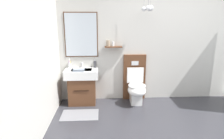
{
  "coord_description": "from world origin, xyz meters",
  "views": [
    {
      "loc": [
        -1.49,
        -2.27,
        1.67
      ],
      "look_at": [
        -1.29,
        1.28,
        0.78
      ],
      "focal_mm": 30.31,
      "sensor_mm": 36.0,
      "label": 1
    }
  ],
  "objects_px": {
    "folded_hand_towel": "(79,70)",
    "toothbrush_cup": "(70,65)",
    "vanity_sink_left": "(82,85)",
    "soap_dispenser": "(95,64)",
    "toilet": "(135,85)"
  },
  "relations": [
    {
      "from": "toothbrush_cup",
      "to": "vanity_sink_left",
      "type": "bearing_deg",
      "value": -29.75
    },
    {
      "from": "toilet",
      "to": "soap_dispenser",
      "type": "relative_size",
      "value": 5.58
    },
    {
      "from": "vanity_sink_left",
      "to": "toothbrush_cup",
      "type": "relative_size",
      "value": 3.61
    },
    {
      "from": "folded_hand_towel",
      "to": "toothbrush_cup",
      "type": "bearing_deg",
      "value": 128.55
    },
    {
      "from": "toilet",
      "to": "vanity_sink_left",
      "type": "bearing_deg",
      "value": 179.32
    },
    {
      "from": "toilet",
      "to": "folded_hand_towel",
      "type": "relative_size",
      "value": 4.55
    },
    {
      "from": "vanity_sink_left",
      "to": "soap_dispenser",
      "type": "bearing_deg",
      "value": 30.42
    },
    {
      "from": "vanity_sink_left",
      "to": "folded_hand_towel",
      "type": "xyz_separation_m",
      "value": [
        -0.04,
        -0.13,
        0.36
      ]
    },
    {
      "from": "soap_dispenser",
      "to": "vanity_sink_left",
      "type": "bearing_deg",
      "value": -149.58
    },
    {
      "from": "vanity_sink_left",
      "to": "toilet",
      "type": "relative_size",
      "value": 0.73
    },
    {
      "from": "toothbrush_cup",
      "to": "folded_hand_towel",
      "type": "xyz_separation_m",
      "value": [
        0.22,
        -0.27,
        -0.04
      ]
    },
    {
      "from": "folded_hand_towel",
      "to": "soap_dispenser",
      "type": "bearing_deg",
      "value": 42.64
    },
    {
      "from": "vanity_sink_left",
      "to": "soap_dispenser",
      "type": "relative_size",
      "value": 4.08
    },
    {
      "from": "toilet",
      "to": "toothbrush_cup",
      "type": "relative_size",
      "value": 4.93
    },
    {
      "from": "toilet",
      "to": "soap_dispenser",
      "type": "distance_m",
      "value": 0.97
    }
  ]
}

